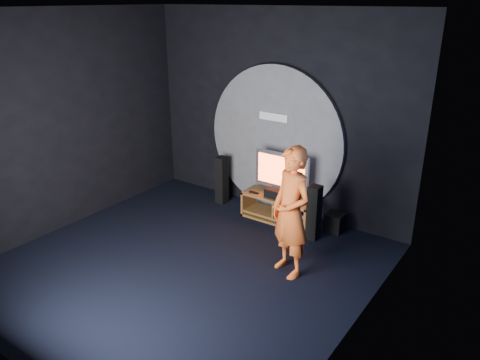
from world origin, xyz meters
name	(u,v)px	position (x,y,z in m)	size (l,w,h in m)	color
floor	(185,266)	(0.00, 0.00, 0.00)	(5.00, 5.00, 0.00)	black
back_wall	(277,114)	(0.00, 2.50, 1.75)	(5.00, 0.04, 3.50)	black
left_wall	(62,123)	(-2.50, 0.00, 1.75)	(0.04, 5.00, 3.50)	black
right_wall	(362,193)	(2.50, 0.00, 1.75)	(0.04, 5.00, 3.50)	black
ceiling	(172,8)	(0.00, 0.00, 3.50)	(5.00, 5.00, 0.01)	black
wall_disc_panel	(275,140)	(0.00, 2.44, 1.30)	(2.60, 0.11, 2.60)	#515156
media_console	(279,210)	(0.36, 2.05, 0.20)	(1.28, 0.45, 0.45)	#96602E
tv	(282,173)	(0.35, 2.12, 0.86)	(1.00, 0.22, 0.76)	#B8B8C0
center_speaker	(276,194)	(0.35, 1.96, 0.53)	(0.40, 0.15, 0.15)	black
remote	(254,193)	(-0.08, 1.93, 0.46)	(0.18, 0.05, 0.02)	black
tower_speaker_left	(222,180)	(-0.91, 2.10, 0.45)	(0.18, 0.20, 0.90)	black
tower_speaker_right	(314,213)	(1.13, 1.82, 0.45)	(0.18, 0.20, 0.90)	black
subwoofer	(335,222)	(1.31, 2.25, 0.15)	(0.28, 0.28, 0.31)	black
player	(291,213)	(1.31, 0.72, 0.92)	(0.67, 0.44, 1.85)	orange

